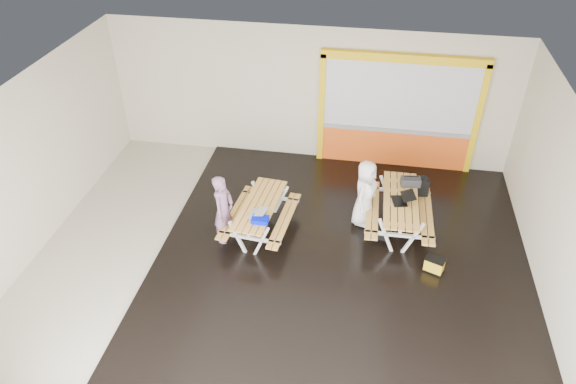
% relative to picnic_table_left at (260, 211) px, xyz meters
% --- Properties ---
extents(room, '(10.02, 8.02, 3.52)m').
position_rel_picnic_table_left_xyz_m(room, '(0.56, -0.68, 1.16)').
color(room, beige).
rests_on(room, ground).
extents(deck, '(7.50, 7.98, 0.05)m').
position_rel_picnic_table_left_xyz_m(deck, '(1.81, -0.68, -0.57)').
color(deck, black).
rests_on(deck, room).
extents(kiosk, '(3.88, 0.16, 3.00)m').
position_rel_picnic_table_left_xyz_m(kiosk, '(2.76, 3.26, 0.85)').
color(kiosk, orange).
rests_on(kiosk, room).
extents(picnic_table_left, '(1.48, 2.05, 0.77)m').
position_rel_picnic_table_left_xyz_m(picnic_table_left, '(0.00, 0.00, 0.00)').
color(picnic_table_left, gold).
rests_on(picnic_table_left, deck).
extents(picnic_table_right, '(1.44, 2.08, 0.83)m').
position_rel_picnic_table_left_xyz_m(picnic_table_right, '(2.91, 0.62, 0.04)').
color(picnic_table_right, gold).
rests_on(picnic_table_right, deck).
extents(person_left, '(0.49, 0.64, 1.59)m').
position_rel_picnic_table_left_xyz_m(person_left, '(-0.69, -0.36, 0.22)').
color(person_left, slate).
rests_on(person_left, deck).
extents(person_right, '(0.70, 0.86, 1.53)m').
position_rel_picnic_table_left_xyz_m(person_right, '(2.15, 0.65, 0.27)').
color(person_right, white).
rests_on(person_right, deck).
extents(laptop_left, '(0.43, 0.41, 0.16)m').
position_rel_picnic_table_left_xyz_m(laptop_left, '(0.03, -0.37, 0.23)').
color(laptop_left, silver).
rests_on(laptop_left, picnic_table_left).
extents(laptop_right, '(0.52, 0.48, 0.19)m').
position_rel_picnic_table_left_xyz_m(laptop_right, '(2.94, 0.54, 0.29)').
color(laptop_right, black).
rests_on(laptop_right, picnic_table_right).
extents(blue_pouch, '(0.34, 0.24, 0.10)m').
position_rel_picnic_table_left_xyz_m(blue_pouch, '(0.13, -0.57, 0.23)').
color(blue_pouch, '#000EDD').
rests_on(blue_pouch, picnic_table_left).
extents(toolbox, '(0.44, 0.26, 0.24)m').
position_rel_picnic_table_left_xyz_m(toolbox, '(3.11, 1.17, 0.33)').
color(toolbox, black).
rests_on(toolbox, picnic_table_right).
extents(backpack, '(0.31, 0.23, 0.47)m').
position_rel_picnic_table_left_xyz_m(backpack, '(3.38, 1.28, 0.16)').
color(backpack, black).
rests_on(backpack, picnic_table_right).
extents(dark_case, '(0.51, 0.43, 0.17)m').
position_rel_picnic_table_left_xyz_m(dark_case, '(2.54, 0.30, -0.46)').
color(dark_case, black).
rests_on(dark_case, deck).
extents(fluke_bag, '(0.44, 0.37, 0.33)m').
position_rel_picnic_table_left_xyz_m(fluke_bag, '(3.63, -0.63, -0.39)').
color(fluke_bag, black).
rests_on(fluke_bag, deck).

